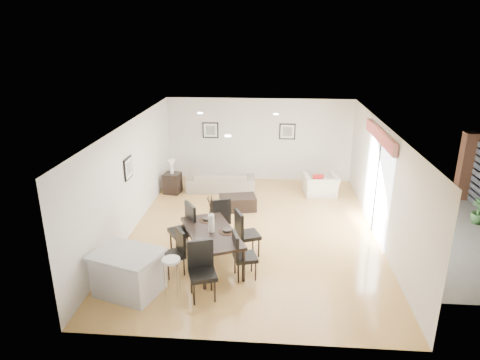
# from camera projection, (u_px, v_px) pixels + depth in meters

# --- Properties ---
(ground) EXTENTS (8.00, 8.00, 0.00)m
(ground) POSITION_uv_depth(u_px,v_px,m) (253.00, 231.00, 10.65)
(ground) COLOR tan
(ground) RESTS_ON ground
(wall_back) EXTENTS (6.00, 0.04, 2.70)m
(wall_back) POSITION_uv_depth(u_px,v_px,m) (259.00, 140.00, 13.97)
(wall_back) COLOR silver
(wall_back) RESTS_ON ground
(wall_front) EXTENTS (6.00, 0.04, 2.70)m
(wall_front) POSITION_uv_depth(u_px,v_px,m) (241.00, 269.00, 6.44)
(wall_front) COLOR silver
(wall_front) RESTS_ON ground
(wall_left) EXTENTS (0.04, 8.00, 2.70)m
(wall_left) POSITION_uv_depth(u_px,v_px,m) (131.00, 177.00, 10.42)
(wall_left) COLOR silver
(wall_left) RESTS_ON ground
(wall_right) EXTENTS (0.04, 8.00, 2.70)m
(wall_right) POSITION_uv_depth(u_px,v_px,m) (382.00, 184.00, 9.99)
(wall_right) COLOR silver
(wall_right) RESTS_ON ground
(ceiling) EXTENTS (6.00, 8.00, 0.02)m
(ceiling) POSITION_uv_depth(u_px,v_px,m) (254.00, 125.00, 9.76)
(ceiling) COLOR white
(ceiling) RESTS_ON wall_back
(sofa) EXTENTS (2.16, 0.95, 0.62)m
(sofa) POSITION_uv_depth(u_px,v_px,m) (221.00, 181.00, 13.31)
(sofa) COLOR gray
(sofa) RESTS_ON ground
(armchair) EXTENTS (1.08, 0.97, 0.64)m
(armchair) POSITION_uv_depth(u_px,v_px,m) (320.00, 185.00, 12.89)
(armchair) COLOR beige
(armchair) RESTS_ON ground
(courtyard_plant_b) EXTENTS (0.48, 0.48, 0.68)m
(courtyard_plant_b) POSITION_uv_depth(u_px,v_px,m) (479.00, 211.00, 11.00)
(courtyard_plant_b) COLOR #305323
(courtyard_plant_b) RESTS_ON ground
(dining_table) EXTENTS (1.59, 2.06, 0.77)m
(dining_table) POSITION_uv_depth(u_px,v_px,m) (212.00, 235.00, 8.96)
(dining_table) COLOR black
(dining_table) RESTS_ON ground
(dining_chair_wnear) EXTENTS (0.60, 0.60, 0.95)m
(dining_chair_wnear) POSITION_uv_depth(u_px,v_px,m) (176.00, 250.00, 8.67)
(dining_chair_wnear) COLOR black
(dining_chair_wnear) RESTS_ON ground
(dining_chair_wfar) EXTENTS (0.70, 0.70, 1.13)m
(dining_chair_wfar) POSITION_uv_depth(u_px,v_px,m) (186.00, 226.00, 9.51)
(dining_chair_wfar) COLOR black
(dining_chair_wfar) RESTS_ON ground
(dining_chair_enear) EXTENTS (0.55, 0.55, 1.00)m
(dining_chair_enear) POSITION_uv_depth(u_px,v_px,m) (241.00, 253.00, 8.50)
(dining_chair_enear) COLOR black
(dining_chair_enear) RESTS_ON ground
(dining_chair_efar) EXTENTS (0.63, 0.63, 1.06)m
(dining_chair_efar) POSITION_uv_depth(u_px,v_px,m) (244.00, 231.00, 9.35)
(dining_chair_efar) COLOR black
(dining_chair_efar) RESTS_ON ground
(dining_chair_head) EXTENTS (0.62, 0.62, 1.09)m
(dining_chair_head) POSITION_uv_depth(u_px,v_px,m) (202.00, 266.00, 7.92)
(dining_chair_head) COLOR black
(dining_chair_head) RESTS_ON ground
(dining_chair_foot) EXTENTS (0.61, 0.61, 1.07)m
(dining_chair_foot) POSITION_uv_depth(u_px,v_px,m) (220.00, 216.00, 10.06)
(dining_chair_foot) COLOR black
(dining_chair_foot) RESTS_ON ground
(vase) EXTENTS (0.87, 1.43, 0.81)m
(vase) POSITION_uv_depth(u_px,v_px,m) (211.00, 216.00, 8.82)
(vase) COLOR white
(vase) RESTS_ON dining_table
(coffee_table) EXTENTS (1.11, 0.80, 0.40)m
(coffee_table) POSITION_uv_depth(u_px,v_px,m) (238.00, 203.00, 11.89)
(coffee_table) COLOR black
(coffee_table) RESTS_ON ground
(side_table) EXTENTS (0.54, 0.54, 0.63)m
(side_table) POSITION_uv_depth(u_px,v_px,m) (173.00, 183.00, 13.07)
(side_table) COLOR black
(side_table) RESTS_ON ground
(table_lamp) EXTENTS (0.23, 0.23, 0.43)m
(table_lamp) POSITION_uv_depth(u_px,v_px,m) (172.00, 165.00, 12.88)
(table_lamp) COLOR white
(table_lamp) RESTS_ON side_table
(cushion) EXTENTS (0.32, 0.16, 0.31)m
(cushion) POSITION_uv_depth(u_px,v_px,m) (318.00, 180.00, 12.74)
(cushion) COLOR #A61815
(cushion) RESTS_ON armchair
(kitchen_island) EXTENTS (1.44, 1.27, 0.85)m
(kitchen_island) POSITION_uv_depth(u_px,v_px,m) (128.00, 273.00, 8.05)
(kitchen_island) COLOR silver
(kitchen_island) RESTS_ON ground
(bar_stool) EXTENTS (0.35, 0.35, 0.76)m
(bar_stool) POSITION_uv_depth(u_px,v_px,m) (171.00, 264.00, 7.92)
(bar_stool) COLOR silver
(bar_stool) RESTS_ON ground
(framed_print_back_left) EXTENTS (0.52, 0.04, 0.52)m
(framed_print_back_left) POSITION_uv_depth(u_px,v_px,m) (210.00, 130.00, 13.95)
(framed_print_back_left) COLOR black
(framed_print_back_left) RESTS_ON wall_back
(framed_print_back_right) EXTENTS (0.52, 0.04, 0.52)m
(framed_print_back_right) POSITION_uv_depth(u_px,v_px,m) (287.00, 132.00, 13.77)
(framed_print_back_right) COLOR black
(framed_print_back_right) RESTS_ON wall_back
(framed_print_left_wall) EXTENTS (0.04, 0.52, 0.52)m
(framed_print_left_wall) POSITION_uv_depth(u_px,v_px,m) (128.00, 168.00, 10.13)
(framed_print_left_wall) COLOR black
(framed_print_left_wall) RESTS_ON wall_left
(sliding_door) EXTENTS (0.12, 2.70, 2.57)m
(sliding_door) POSITION_uv_depth(u_px,v_px,m) (378.00, 167.00, 10.17)
(sliding_door) COLOR white
(sliding_door) RESTS_ON wall_right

